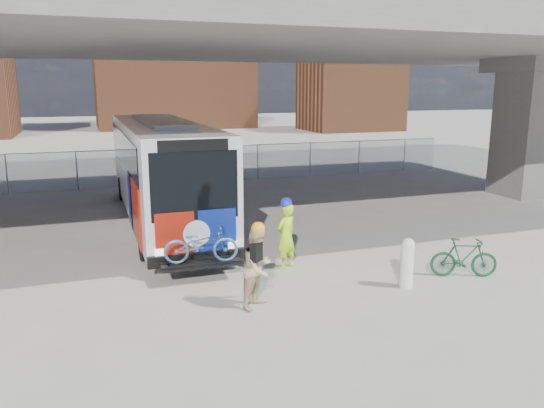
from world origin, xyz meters
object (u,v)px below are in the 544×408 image
bollard (407,261)px  bike_parked (464,258)px  cyclist_hivis (286,234)px  cyclist_tan (258,267)px  bus (162,163)px

bollard → bike_parked: size_ratio=0.73×
cyclist_hivis → bike_parked: 4.61m
cyclist_tan → bike_parked: size_ratio=1.15×
bus → bollard: 9.91m
bus → bike_parked: (6.41, -8.50, -1.60)m
bollard → cyclist_tan: 3.76m
bus → bike_parked: 10.77m
bollard → bike_parked: bollard is taller
bus → cyclist_tan: bus is taller
bollard → cyclist_tan: size_ratio=0.64×
cyclist_hivis → bollard: bearing=106.3°
bus → bike_parked: size_ratio=7.71×
bus → bollard: bus is taller
bus → bollard: size_ratio=10.52×
cyclist_hivis → bike_parked: size_ratio=1.16×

